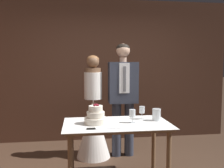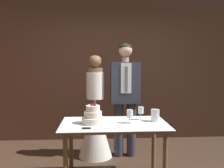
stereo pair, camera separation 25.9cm
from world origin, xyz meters
The scene contains 9 objects.
wall_back centered at (0.00, 2.11, 1.35)m, with size 4.92×0.12×2.70m, color #472B1E.
cake_table centered at (-0.05, 0.25, 0.67)m, with size 1.31×0.77×0.76m.
tiered_cake centered at (-0.31, 0.25, 0.85)m, with size 0.28×0.28×0.25m.
cake_knife centered at (-0.31, 0.00, 0.77)m, with size 0.40×0.03×0.02m.
wine_glass_near centered at (0.15, 0.24, 0.87)m, with size 0.08×0.08×0.17m.
wine_glass_middle centered at (0.32, 0.42, 0.88)m, with size 0.07×0.07×0.17m.
hurricane_candle centered at (0.48, 0.31, 0.84)m, with size 0.11×0.11×0.15m.
bride centered at (-0.28, 1.15, 0.59)m, with size 0.54×0.54×1.62m.
groom centered at (0.19, 1.15, 1.03)m, with size 0.46×0.25×1.81m.
Camera 2 is at (-0.26, -2.77, 1.52)m, focal length 40.00 mm.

